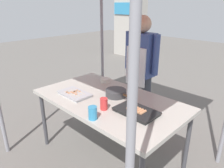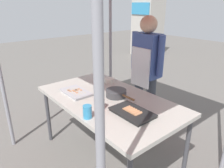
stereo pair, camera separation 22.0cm
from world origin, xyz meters
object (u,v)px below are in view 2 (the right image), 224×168
Objects in this scene: stall_table at (108,103)px; tray_grilled_sausages at (132,112)px; cooking_wok at (116,93)px; vendor_woman at (146,67)px; drink_cup_near_edge at (87,112)px; tray_meat_skewers at (76,92)px; condiment_bowl at (109,80)px; drink_cup_by_wok at (101,103)px; neighbor_stall_right at (147,26)px.

tray_grilled_sausages is (0.40, -0.05, 0.07)m from stall_table.
cooking_wok is 0.25× the size of vendor_woman.
drink_cup_near_edge is (0.19, -0.49, 0.02)m from cooking_wok.
stall_table is 4.44× the size of tray_meat_skewers.
tray_grilled_sausages is 3.21× the size of condiment_bowl.
condiment_bowl is at bearing 64.83° from vendor_woman.
condiment_bowl is at bearing 129.33° from drink_cup_near_edge.
tray_meat_skewers is at bearing -148.02° from stall_table.
stall_table is 13.11× the size of condiment_bowl.
tray_grilled_sausages is 1.00m from vendor_woman.
neighbor_stall_right is (-3.46, 4.54, 0.16)m from drink_cup_by_wok.
tray_grilled_sausages is 3.44× the size of drink_cup_by_wok.
condiment_bowl is 0.08× the size of vendor_woman.
tray_grilled_sausages is 0.31m from drink_cup_by_wok.
vendor_woman is (0.21, 0.45, 0.14)m from condiment_bowl.
tray_meat_skewers is 2.95× the size of condiment_bowl.
neighbor_stall_right is at bearing 126.23° from condiment_bowl.
drink_cup_by_wok is 0.06× the size of neighbor_stall_right.
cooking_wok is 0.52m from drink_cup_near_edge.
condiment_bowl is at bearing 95.70° from tray_meat_skewers.
cooking_wok is 0.32m from drink_cup_by_wok.
drink_cup_near_edge is at bearing -69.10° from cooking_wok.
tray_meat_skewers is at bearing -56.54° from neighbor_stall_right.
tray_grilled_sausages is at bearing -49.62° from neighbor_stall_right.
neighbor_stall_right reaches higher than tray_grilled_sausages.
stall_table is 0.27m from drink_cup_by_wok.
drink_cup_near_edge reaches higher than stall_table.
drink_cup_near_edge is at bearing -71.94° from drink_cup_by_wok.
tray_grilled_sausages is 1.09× the size of tray_meat_skewers.
drink_cup_by_wok is (0.51, -0.51, 0.03)m from condiment_bowl.
vendor_woman is (-0.18, 0.66, 0.13)m from cooking_wok.
tray_meat_skewers is 0.23× the size of vendor_woman.
drink_cup_by_wok is 1.01m from vendor_woman.
condiment_bowl is 1.04× the size of drink_cup_near_edge.
condiment_bowl is at bearing 155.29° from tray_grilled_sausages.
drink_cup_near_edge reaches higher than tray_grilled_sausages.
vendor_woman reaches higher than drink_cup_near_edge.
cooking_wok is 0.70m from vendor_woman.
condiment_bowl is 1.07× the size of drink_cup_by_wok.
tray_grilled_sausages is 5.76m from neighbor_stall_right.
drink_cup_near_edge is at bearing -53.29° from neighbor_stall_right.
tray_meat_skewers is 0.45m from cooking_wok.
drink_cup_near_edge is (0.20, -0.39, 0.11)m from stall_table.
cooking_wok is (-0.39, 0.14, 0.02)m from tray_grilled_sausages.
tray_grilled_sausages is 0.25× the size of vendor_woman.
neighbor_stall_right is (-3.32, 4.34, 0.27)m from stall_table.
neighbor_stall_right reaches higher than vendor_woman.
condiment_bowl reaches higher than stall_table.
tray_meat_skewers is 3.06× the size of drink_cup_near_edge.
vendor_woman is at bearing 107.64° from drink_cup_by_wok.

